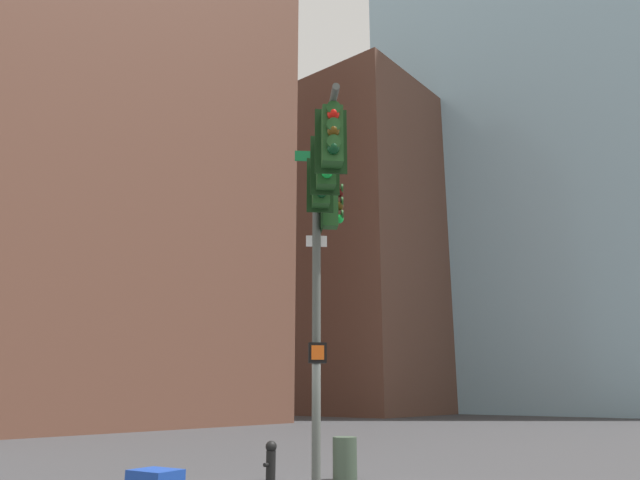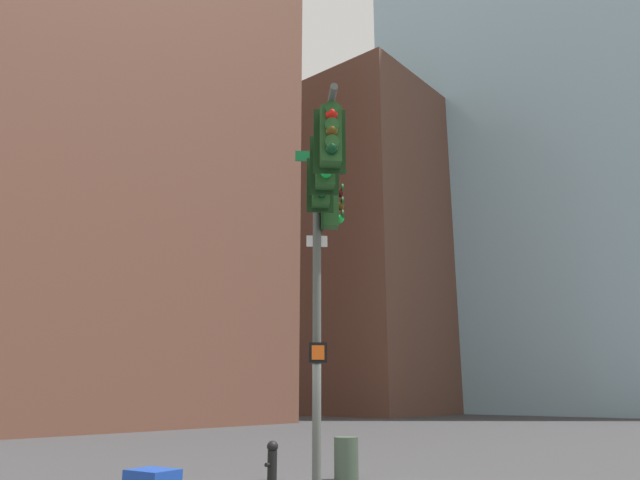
{
  "view_description": "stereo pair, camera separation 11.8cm",
  "coord_description": "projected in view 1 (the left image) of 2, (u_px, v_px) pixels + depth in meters",
  "views": [
    {
      "loc": [
        9.62,
        7.69,
        1.94
      ],
      "look_at": [
        0.86,
        0.52,
        4.89
      ],
      "focal_mm": 32.95,
      "sensor_mm": 36.0,
      "label": 1
    },
    {
      "loc": [
        9.54,
        7.78,
        1.94
      ],
      "look_at": [
        0.86,
        0.52,
        4.89
      ],
      "focal_mm": 32.95,
      "sensor_mm": 36.0,
      "label": 2
    }
  ],
  "objects": [
    {
      "name": "building_brick_midblock",
      "position": [
        366.0,
        253.0,
        62.28
      ],
      "size": [
        19.97,
        16.8,
        32.68
      ],
      "primitive_type": "cube",
      "color": "brown",
      "rests_on": "ground_plane"
    },
    {
      "name": "building_brick_farside",
      "position": [
        621.0,
        250.0,
        67.6
      ],
      "size": [
        23.67,
        16.35,
        35.86
      ],
      "primitive_type": "cube",
      "color": "#4C3328",
      "rests_on": "ground_plane"
    },
    {
      "name": "building_glass_tower",
      "position": [
        536.0,
        65.0,
        70.85
      ],
      "size": [
        25.78,
        30.65,
        80.57
      ],
      "primitive_type": "cube",
      "color": "#8CB2C6",
      "rests_on": "ground_plane"
    },
    {
      "name": "litter_bin",
      "position": [
        345.0,
        459.0,
        13.49
      ],
      "size": [
        0.56,
        0.56,
        0.95
      ],
      "primitive_type": "cylinder",
      "color": "#384738",
      "rests_on": "ground_plane"
    },
    {
      "name": "signal_pole_assembly",
      "position": [
        324.0,
        211.0,
        11.54
      ],
      "size": [
        3.34,
        3.13,
        7.31
      ],
      "rotation": [
        0.0,
        0.0,
        0.77
      ],
      "color": "#4C514C",
      "rests_on": "ground_plane"
    },
    {
      "name": "building_brick_nearside",
      "position": [
        84.0,
        125.0,
        39.52
      ],
      "size": [
        24.91,
        16.26,
        38.88
      ],
      "primitive_type": "cube",
      "color": "brown",
      "rests_on": "ground_plane"
    },
    {
      "name": "fire_hydrant",
      "position": [
        271.0,
        459.0,
        13.45
      ],
      "size": [
        0.34,
        0.26,
        0.87
      ],
      "color": "black",
      "rests_on": "ground_plane"
    }
  ]
}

